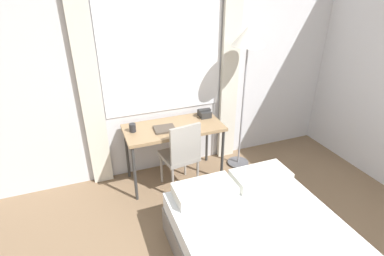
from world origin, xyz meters
TOP-DOWN VIEW (x-y plane):
  - wall_back_with_window at (-0.02, 3.26)m, footprint 5.65×0.13m
  - desk at (-0.15, 2.90)m, footprint 1.21×0.57m
  - desk_chair at (-0.13, 2.66)m, footprint 0.45×0.45m
  - standing_lamp at (0.81, 2.89)m, footprint 0.40×0.40m
  - telephone at (0.32, 3.03)m, footprint 0.16×0.17m
  - book at (-0.27, 2.85)m, footprint 0.26×0.23m
  - mug at (-0.64, 2.94)m, footprint 0.08×0.08m

SIDE VIEW (x-z plane):
  - desk_chair at x=-0.13m, z-range 0.06..0.99m
  - desk at x=-0.15m, z-range 0.32..1.09m
  - book at x=-0.27m, z-range 0.77..0.79m
  - telephone at x=0.32m, z-range 0.76..0.87m
  - mug at x=-0.64m, z-range 0.77..0.87m
  - wall_back_with_window at x=-0.02m, z-range 0.00..2.70m
  - standing_lamp at x=0.81m, z-range 0.70..2.61m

